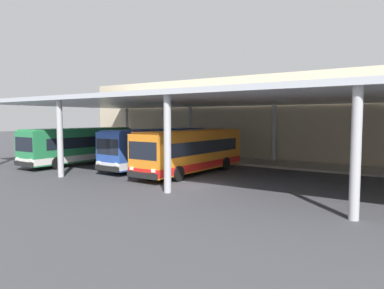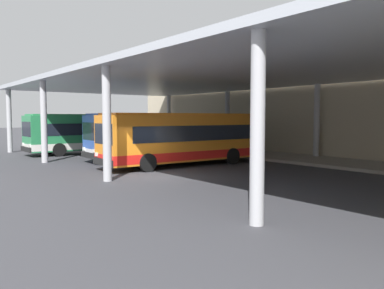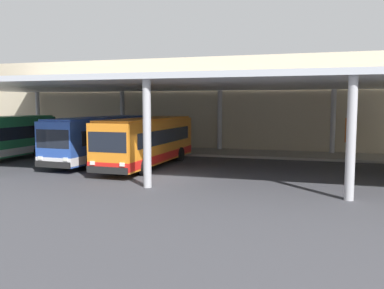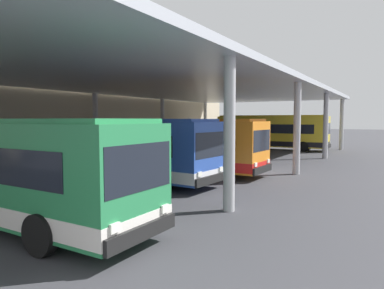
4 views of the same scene
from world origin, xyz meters
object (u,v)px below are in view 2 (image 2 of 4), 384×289
bus_second_bay (161,135)px  trash_bin (194,142)px  bench_waiting (210,143)px  bus_nearest_bay (93,133)px  bus_middle_bay (184,138)px

bus_second_bay → trash_bin: bus_second_bay is taller
bus_second_bay → bench_waiting: (-3.13, 7.12, -0.99)m
bus_second_bay → trash_bin: 8.64m
trash_bin → bus_second_bay: bearing=-53.1°
bus_second_bay → trash_bin: bearing=126.9°
bench_waiting → bus_nearest_bay: bearing=-115.1°
bench_waiting → bus_second_bay: bearing=-66.3°
bench_waiting → trash_bin: size_ratio=1.84×
bench_waiting → bus_middle_bay: bearing=-48.8°
bus_nearest_bay → trash_bin: bearing=75.9°
bus_second_bay → bus_middle_bay: size_ratio=1.01×
bus_nearest_bay → trash_bin: 9.08m
bus_middle_bay → trash_bin: bearing=139.3°
bus_second_bay → bench_waiting: size_ratio=5.92×
bus_second_bay → bus_middle_bay: same height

